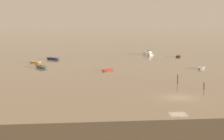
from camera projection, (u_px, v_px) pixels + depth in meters
ground_plane at (179, 98)px, 53.98m from camera, size 800.00×800.00×0.00m
rowboat_moored_0 at (41, 67)px, 85.18m from camera, size 3.61×4.74×0.72m
motorboat_moored_0 at (149, 54)px, 113.74m from camera, size 2.68×6.77×2.27m
rowboat_moored_1 at (201, 68)px, 83.67m from camera, size 2.94×3.77×0.58m
rowboat_moored_2 at (53, 59)px, 101.91m from camera, size 4.37×4.30×0.72m
rowboat_moored_4 at (35, 62)px, 94.53m from camera, size 3.50×3.24×0.56m
rowboat_moored_6 at (178, 56)px, 109.06m from camera, size 2.63×4.04×0.60m
rowboat_moored_7 at (108, 70)px, 80.73m from camera, size 3.06×2.32×0.46m
mooring_post_near at (178, 79)px, 65.43m from camera, size 0.22×0.22×1.99m
mooring_post_right at (204, 86)px, 60.17m from camera, size 0.22×0.22×1.40m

